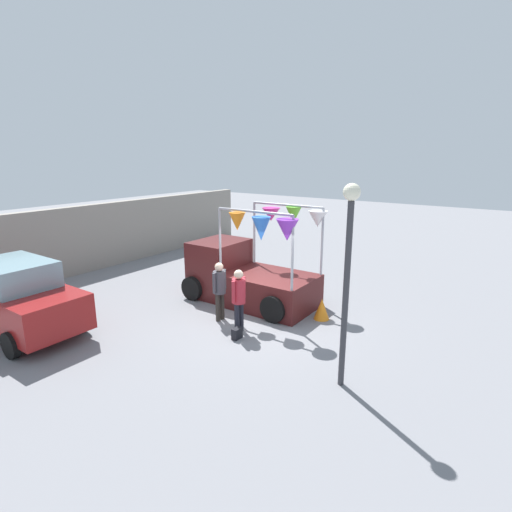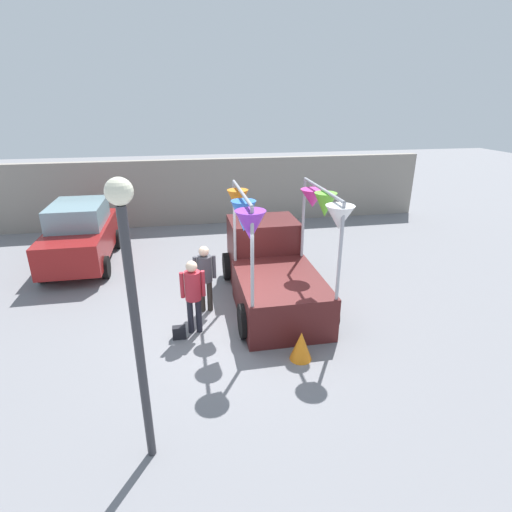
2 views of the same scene
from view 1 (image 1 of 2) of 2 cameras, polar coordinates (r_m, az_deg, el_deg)
The scene contains 9 objects.
ground_plane at distance 11.38m, azimuth -0.07°, elevation -8.98°, with size 60.00×60.00×0.00m, color slate.
vendor_truck at distance 12.52m, azimuth -1.63°, elevation -2.38°, with size 2.54×4.19×3.04m.
parked_car at distance 11.97m, azimuth -30.82°, elevation -5.06°, with size 1.88×4.00×1.88m.
person_customer at distance 10.24m, azimuth -2.47°, elevation -5.58°, with size 0.53×0.34×1.68m.
person_vendor at distance 11.02m, azimuth -5.24°, elevation -4.27°, with size 0.53×0.34×1.66m.
handbag at distance 10.21m, azimuth -2.73°, elevation -10.98°, with size 0.28×0.16×0.28m, color black.
street_lamp at distance 7.61m, azimuth 12.99°, elevation -0.45°, with size 0.32×0.32×4.01m.
brick_boundary_wall at distance 16.91m, azimuth -23.51°, elevation 2.20°, with size 18.00×0.36×2.60m, color gray.
folded_kite_bundle_tangerine at distance 11.43m, azimuth 9.36°, elevation -7.46°, with size 0.44×0.44×0.60m, color orange.
Camera 1 is at (-8.55, -6.02, 4.50)m, focal length 28.00 mm.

